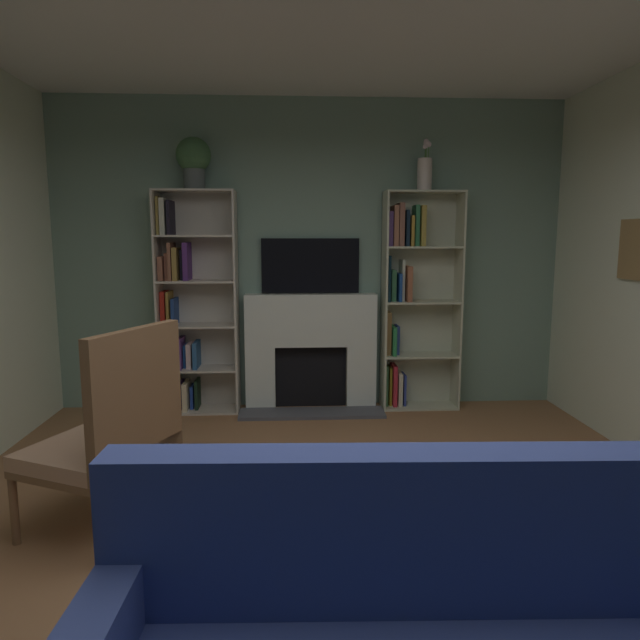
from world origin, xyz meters
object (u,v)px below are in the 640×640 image
potted_plant (194,159)px  vase_with_flowers (425,172)px  tv (310,266)px  bookshelf_left (189,309)px  fireplace (311,349)px  armchair (112,435)px  bookshelf_right (411,296)px

potted_plant → vase_with_flowers: (2.05, -0.00, -0.09)m
potted_plant → tv: bearing=6.7°
bookshelf_left → vase_with_flowers: bearing=-0.9°
fireplace → potted_plant: bearing=-177.4°
potted_plant → armchair: potted_plant is taller
bookshelf_left → vase_with_flowers: 2.47m
bookshelf_right → vase_with_flowers: bearing=-27.4°
tv → armchair: 2.68m
fireplace → vase_with_flowers: 1.92m
fireplace → vase_with_flowers: vase_with_flowers is taller
bookshelf_left → armchair: bearing=-91.3°
tv → bookshelf_right: (0.94, -0.08, -0.28)m
potted_plant → vase_with_flowers: size_ratio=0.99×
potted_plant → bookshelf_right: bearing=1.3°
armchair → fireplace: bearing=62.2°
vase_with_flowers → bookshelf_left: bearing=179.1°
bookshelf_right → vase_with_flowers: vase_with_flowers is taller
armchair → tv: bearing=63.0°
tv → bookshelf_left: size_ratio=0.45×
potted_plant → armchair: bearing=-93.6°
fireplace → bookshelf_left: size_ratio=0.65×
bookshelf_right → potted_plant: (-1.96, -0.04, 1.22)m
bookshelf_left → bookshelf_right: (2.05, 0.01, 0.11)m
fireplace → bookshelf_right: size_ratio=0.65×
bookshelf_left → potted_plant: 1.33m
fireplace → potted_plant: size_ratio=2.92×
tv → armchair: tv is taller
fireplace → bookshelf_right: bookshelf_right is taller
fireplace → bookshelf_left: 1.18m
bookshelf_left → armchair: (-0.05, -2.19, -0.41)m
bookshelf_left → potted_plant: (0.09, -0.03, 1.33)m
tv → vase_with_flowers: vase_with_flowers is taller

